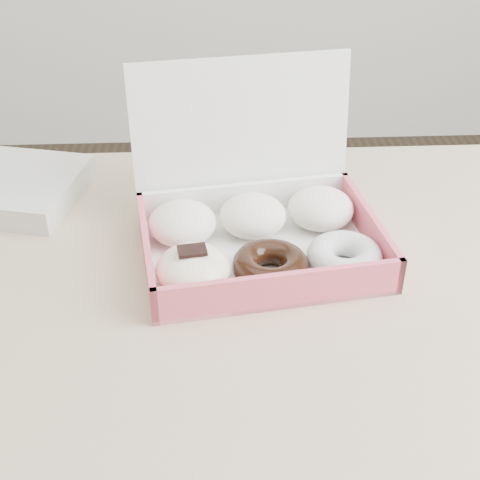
{
  "coord_description": "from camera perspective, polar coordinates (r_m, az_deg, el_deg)",
  "views": [
    {
      "loc": [
        -0.1,
        -0.64,
        1.27
      ],
      "look_at": [
        -0.07,
        0.06,
        0.79
      ],
      "focal_mm": 50.0,
      "sensor_mm": 36.0,
      "label": 1
    }
  ],
  "objects": [
    {
      "name": "newspapers",
      "position": [
        1.08,
        -19.63,
        4.37
      ],
      "size": [
        0.27,
        0.23,
        0.04
      ],
      "primitive_type": "cube",
      "rotation": [
        0.0,
        0.0,
        -0.24
      ],
      "color": "silver",
      "rests_on": "table"
    },
    {
      "name": "table",
      "position": [
        0.88,
        4.66,
        -8.61
      ],
      "size": [
        1.2,
        0.8,
        0.75
      ],
      "color": "tan",
      "rests_on": "ground"
    },
    {
      "name": "donut_box",
      "position": [
        0.89,
        1.36,
        1.12
      ],
      "size": [
        0.34,
        0.3,
        0.22
      ],
      "rotation": [
        0.0,
        0.0,
        0.15
      ],
      "color": "white",
      "rests_on": "table"
    }
  ]
}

